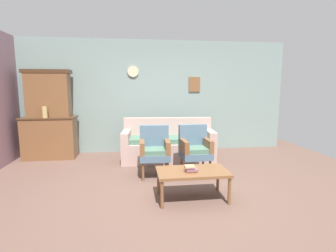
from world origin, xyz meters
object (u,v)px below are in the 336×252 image
at_px(vase_on_cabinet, 45,112).
at_px(coffee_table, 192,173).
at_px(armchair_near_couch_end, 155,149).
at_px(side_cabinet, 50,137).
at_px(floral_couch, 168,145).
at_px(book_stack_on_table, 191,169).
at_px(armchair_near_cabinet, 195,148).

relative_size(vase_on_cabinet, coffee_table, 0.25).
bearing_deg(armchair_near_couch_end, side_cabinet, 145.86).
distance_m(side_cabinet, coffee_table, 3.68).
xyz_separation_m(side_cabinet, armchair_near_couch_end, (2.22, -1.51, 0.03)).
bearing_deg(side_cabinet, coffee_table, -43.58).
height_order(side_cabinet, vase_on_cabinet, vase_on_cabinet).
xyz_separation_m(floral_couch, book_stack_on_table, (0.03, -2.08, 0.14)).
xyz_separation_m(floral_couch, armchair_near_couch_end, (-0.38, -0.99, 0.17)).
xyz_separation_m(vase_on_cabinet, coffee_table, (2.69, -2.35, -0.68)).
relative_size(armchair_near_couch_end, coffee_table, 0.90).
xyz_separation_m(armchair_near_cabinet, coffee_table, (-0.28, -1.02, -0.12)).
bearing_deg(armchair_near_couch_end, coffee_table, -66.56).
bearing_deg(book_stack_on_table, floral_couch, 90.89).
bearing_deg(side_cabinet, vase_on_cabinet, -95.61).
bearing_deg(armchair_near_cabinet, book_stack_on_table, -106.53).
bearing_deg(armchair_near_cabinet, vase_on_cabinet, 155.85).
bearing_deg(coffee_table, side_cabinet, 136.42).
relative_size(side_cabinet, floral_couch, 0.57).
height_order(vase_on_cabinet, floral_couch, vase_on_cabinet).
relative_size(floral_couch, book_stack_on_table, 11.60).
relative_size(side_cabinet, armchair_near_couch_end, 1.28).
bearing_deg(book_stack_on_table, vase_on_cabinet, 137.74).
xyz_separation_m(vase_on_cabinet, book_stack_on_table, (2.65, -2.41, -0.59)).
bearing_deg(vase_on_cabinet, book_stack_on_table, -42.26).
height_order(armchair_near_cabinet, book_stack_on_table, armchair_near_cabinet).
bearing_deg(book_stack_on_table, armchair_near_couch_end, 110.71).
bearing_deg(armchair_near_cabinet, floral_couch, 109.34).
distance_m(side_cabinet, vase_on_cabinet, 0.62).
relative_size(coffee_table, book_stack_on_table, 5.76).
distance_m(floral_couch, armchair_near_couch_end, 1.08).
distance_m(armchair_near_cabinet, coffee_table, 1.07).
relative_size(side_cabinet, book_stack_on_table, 6.65).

